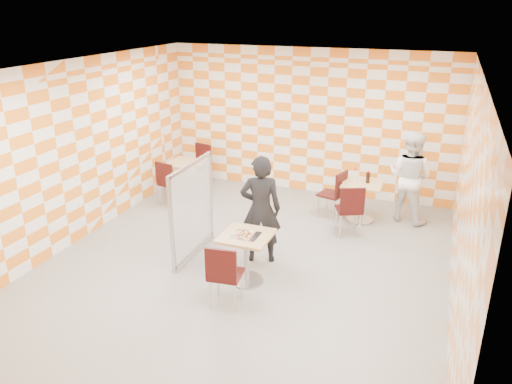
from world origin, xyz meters
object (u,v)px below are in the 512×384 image
(man_white, at_px, (410,177))
(sport_bottle, at_px, (355,174))
(main_table, at_px, (246,250))
(partition, at_px, (192,209))
(soda_bottle, at_px, (368,177))
(chair_second_front, at_px, (350,207))
(chair_empty_far, at_px, (201,162))
(second_table, at_px, (362,195))
(chair_main_front, at_px, (224,272))
(chair_empty_near, at_px, (168,180))
(chair_second_side, at_px, (336,191))
(empty_table, at_px, (186,173))
(man_dark, at_px, (261,209))

(man_white, xyz_separation_m, sport_bottle, (-0.97, -0.18, -0.01))
(main_table, height_order, partition, partition)
(soda_bottle, bearing_deg, chair_second_front, -101.96)
(partition, height_order, soda_bottle, partition)
(main_table, height_order, sport_bottle, sport_bottle)
(chair_empty_far, relative_size, sport_bottle, 4.62)
(second_table, xyz_separation_m, chair_empty_far, (-3.65, 0.66, 0.04))
(chair_main_front, bearing_deg, chair_empty_near, 131.06)
(chair_second_side, xyz_separation_m, man_white, (1.27, 0.38, 0.31))
(second_table, relative_size, soda_bottle, 3.26)
(chair_second_front, bearing_deg, partition, -144.50)
(chair_empty_far, bearing_deg, partition, -65.31)
(chair_empty_near, xyz_separation_m, sport_bottle, (3.51, 0.80, 0.29))
(empty_table, height_order, sport_bottle, sport_bottle)
(main_table, xyz_separation_m, man_dark, (-0.04, 0.69, 0.35))
(empty_table, xyz_separation_m, man_dark, (2.40, -2.02, 0.35))
(empty_table, bearing_deg, soda_bottle, 1.35)
(empty_table, bearing_deg, sport_bottle, 3.59)
(man_dark, bearing_deg, partition, -7.90)
(chair_second_front, height_order, chair_second_side, same)
(man_white, distance_m, soda_bottle, 0.77)
(chair_second_front, xyz_separation_m, chair_second_side, (-0.40, 0.67, 0.00))
(chair_second_front, distance_m, soda_bottle, 0.82)
(chair_second_side, distance_m, man_white, 1.36)
(man_white, bearing_deg, sport_bottle, 31.34)
(chair_empty_near, bearing_deg, main_table, -40.22)
(empty_table, relative_size, sport_bottle, 3.75)
(empty_table, bearing_deg, chair_empty_far, 92.34)
(man_dark, bearing_deg, soda_bottle, -140.81)
(chair_empty_far, xyz_separation_m, man_white, (4.44, -0.34, 0.31))
(empty_table, distance_m, chair_second_front, 3.60)
(chair_second_side, distance_m, soda_bottle, 0.64)
(main_table, xyz_separation_m, empty_table, (-2.44, 2.71, 0.00))
(main_table, relative_size, chair_empty_near, 0.81)
(second_table, bearing_deg, chair_empty_far, 169.67)
(man_white, bearing_deg, main_table, 78.43)
(partition, height_order, sport_bottle, partition)
(chair_second_side, height_order, chair_empty_far, same)
(chair_main_front, height_order, sport_bottle, sport_bottle)
(partition, relative_size, sport_bottle, 7.75)
(chair_main_front, height_order, partition, partition)
(second_table, relative_size, empty_table, 1.00)
(chair_second_side, bearing_deg, soda_bottle, 7.05)
(chair_empty_near, bearing_deg, man_dark, -30.11)
(second_table, bearing_deg, chair_main_front, -108.92)
(chair_main_front, bearing_deg, chair_empty_far, 120.36)
(partition, bearing_deg, empty_table, 120.85)
(chair_second_front, distance_m, chair_empty_near, 3.62)
(man_dark, bearing_deg, chair_second_side, -129.08)
(second_table, height_order, empty_table, same)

